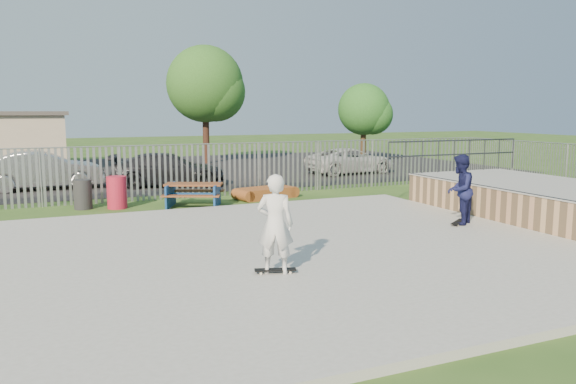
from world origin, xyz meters
name	(u,v)px	position (x,y,z in m)	size (l,w,h in m)	color
ground	(248,257)	(0.00, 0.00, 0.00)	(120.00, 120.00, 0.00)	#2C4E1A
concrete_slab	(248,254)	(0.00, 0.00, 0.07)	(15.00, 12.00, 0.15)	#9B9B96
quarter_pipe	(531,199)	(9.50, 1.04, 0.56)	(5.50, 7.05, 2.19)	tan
fence	(228,186)	(1.00, 4.59, 1.00)	(26.04, 16.02, 2.00)	gray
picnic_table	(194,195)	(0.53, 7.02, 0.41)	(2.37, 2.20, 0.80)	brown
funbox	(266,193)	(3.43, 7.78, 0.20)	(2.19, 1.43, 0.40)	brown
trash_bin_red	(117,192)	(-1.90, 7.73, 0.54)	(0.65, 0.65, 1.08)	#B61C34
trash_bin_grey	(83,194)	(-2.95, 8.05, 0.49)	(0.59, 0.59, 0.98)	#29292C
parking_lot	(129,172)	(0.00, 19.00, 0.01)	(40.00, 18.00, 0.02)	black
car_silver	(43,170)	(-4.13, 13.56, 0.80)	(1.66, 4.75, 1.56)	#A7A7AC
car_dark	(169,170)	(0.81, 12.56, 0.72)	(1.97, 4.86, 1.41)	black
car_white	(351,161)	(10.43, 13.73, 0.67)	(2.16, 4.69, 1.30)	silver
tree_mid	(205,84)	(5.07, 22.16, 4.81)	(4.63, 4.63, 7.15)	#3E2419
tree_right	(364,110)	(14.16, 18.73, 3.30)	(3.18, 3.18, 4.91)	#46311C
skateboard_a	(458,223)	(6.28, 0.50, 0.19)	(0.77, 0.62, 0.08)	black
skateboard_b	(275,271)	(-0.08, -1.83, 0.19)	(0.82, 0.43, 0.08)	black
skater_navy	(460,190)	(6.28, 0.50, 1.11)	(0.93, 0.73, 1.92)	#151741
skater_white	(275,224)	(-0.08, -1.83, 1.11)	(0.70, 0.46, 1.92)	white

